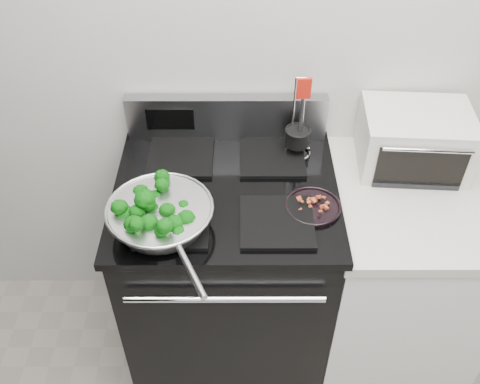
{
  "coord_description": "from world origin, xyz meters",
  "views": [
    {
      "loc": [
        -0.25,
        0.02,
        2.21
      ],
      "look_at": [
        -0.25,
        1.36,
        0.98
      ],
      "focal_mm": 40.0,
      "sensor_mm": 36.0,
      "label": 1
    }
  ],
  "objects_px": {
    "gas_range": "(228,271)",
    "toaster_oven": "(414,140)",
    "bacon_plate": "(313,204)",
    "skillet": "(161,215)",
    "utensil_holder": "(297,141)"
  },
  "relations": [
    {
      "from": "gas_range",
      "to": "toaster_oven",
      "type": "distance_m",
      "value": 0.89
    },
    {
      "from": "gas_range",
      "to": "bacon_plate",
      "type": "height_order",
      "value": "gas_range"
    },
    {
      "from": "bacon_plate",
      "to": "gas_range",
      "type": "bearing_deg",
      "value": 161.07
    },
    {
      "from": "gas_range",
      "to": "skillet",
      "type": "height_order",
      "value": "gas_range"
    },
    {
      "from": "gas_range",
      "to": "skillet",
      "type": "bearing_deg",
      "value": -137.25
    },
    {
      "from": "skillet",
      "to": "bacon_plate",
      "type": "distance_m",
      "value": 0.51
    },
    {
      "from": "toaster_oven",
      "to": "utensil_holder",
      "type": "bearing_deg",
      "value": -179.04
    },
    {
      "from": "skillet",
      "to": "gas_range",
      "type": "bearing_deg",
      "value": 17.94
    },
    {
      "from": "gas_range",
      "to": "bacon_plate",
      "type": "xyz_separation_m",
      "value": [
        0.3,
        -0.1,
        0.48
      ]
    },
    {
      "from": "skillet",
      "to": "toaster_oven",
      "type": "xyz_separation_m",
      "value": [
        0.89,
        0.36,
        0.03
      ]
    },
    {
      "from": "toaster_oven",
      "to": "bacon_plate",
      "type": "bearing_deg",
      "value": -141.25
    },
    {
      "from": "skillet",
      "to": "bacon_plate",
      "type": "bearing_deg",
      "value": -14.94
    },
    {
      "from": "skillet",
      "to": "toaster_oven",
      "type": "distance_m",
      "value": 0.96
    },
    {
      "from": "gas_range",
      "to": "toaster_oven",
      "type": "height_order",
      "value": "toaster_oven"
    },
    {
      "from": "utensil_holder",
      "to": "toaster_oven",
      "type": "xyz_separation_m",
      "value": [
        0.42,
        -0.02,
        0.02
      ]
    }
  ]
}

